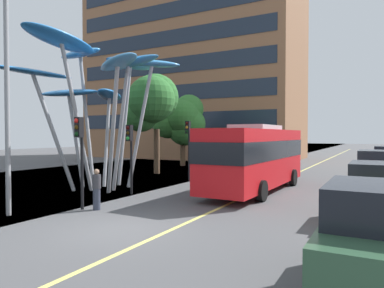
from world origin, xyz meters
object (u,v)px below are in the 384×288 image
at_px(pedestrian, 97,189).
at_px(car_parked_mid, 375,193).
at_px(leaf_sculpture, 99,75).
at_px(street_lamp, 11,69).
at_px(car_parked_near, 377,246).
at_px(traffic_light_kerb_far, 130,144).
at_px(car_parked_far, 377,173).
at_px(traffic_light_island_mid, 188,138).
at_px(traffic_light_kerb_near, 80,143).
at_px(red_bus, 256,155).

bearing_deg(pedestrian, car_parked_mid, 18.69).
height_order(leaf_sculpture, street_lamp, street_lamp).
height_order(car_parked_near, car_parked_mid, car_parked_near).
xyz_separation_m(traffic_light_kerb_far, pedestrian, (1.06, -3.45, -1.71)).
bearing_deg(leaf_sculpture, car_parked_mid, -3.54).
relative_size(leaf_sculpture, street_lamp, 1.15).
xyz_separation_m(car_parked_near, car_parked_far, (-0.14, 13.31, 0.05)).
distance_m(traffic_light_island_mid, pedestrian, 9.49).
distance_m(leaf_sculpture, car_parked_mid, 14.48).
relative_size(traffic_light_kerb_near, pedestrian, 2.26).
height_order(traffic_light_kerb_near, street_lamp, street_lamp).
bearing_deg(traffic_light_kerb_far, car_parked_mid, -0.80).
distance_m(leaf_sculpture, traffic_light_kerb_near, 6.54).
distance_m(traffic_light_kerb_near, car_parked_mid, 11.05).
bearing_deg(car_parked_near, pedestrian, 161.27).
bearing_deg(leaf_sculpture, traffic_light_island_mid, 61.88).
height_order(red_bus, traffic_light_kerb_near, traffic_light_kerb_near).
distance_m(leaf_sculpture, traffic_light_kerb_far, 4.63).
height_order(traffic_light_island_mid, car_parked_far, traffic_light_island_mid).
bearing_deg(car_parked_far, car_parked_near, -89.38).
distance_m(street_lamp, pedestrian, 5.45).
relative_size(red_bus, leaf_sculpture, 0.99).
bearing_deg(traffic_light_kerb_near, street_lamp, -125.60).
xyz_separation_m(traffic_light_kerb_near, car_parked_mid, (10.30, 3.63, -1.71)).
distance_m(red_bus, car_parked_mid, 7.12).
bearing_deg(car_parked_near, traffic_light_kerb_near, 163.84).
bearing_deg(car_parked_far, red_bus, -156.49).
bearing_deg(car_parked_near, red_bus, 118.07).
bearing_deg(leaf_sculpture, traffic_light_kerb_near, -54.83).
distance_m(car_parked_near, pedestrian, 10.44).
bearing_deg(car_parked_mid, leaf_sculpture, 176.46).
bearing_deg(red_bus, traffic_light_kerb_near, -120.63).
distance_m(traffic_light_kerb_far, street_lamp, 6.45).
xyz_separation_m(traffic_light_kerb_near, pedestrian, (0.55, 0.33, -1.85)).
bearing_deg(street_lamp, traffic_light_island_mid, 85.18).
height_order(red_bus, car_parked_mid, red_bus).
bearing_deg(traffic_light_island_mid, leaf_sculpture, -118.12).
xyz_separation_m(red_bus, pedestrian, (-4.09, -7.51, -1.10)).
height_order(red_bus, street_lamp, street_lamp).
distance_m(traffic_light_kerb_near, traffic_light_island_mid, 9.57).
relative_size(traffic_light_island_mid, car_parked_far, 0.89).
bearing_deg(street_lamp, car_parked_mid, 25.46).
relative_size(car_parked_mid, pedestrian, 2.58).
xyz_separation_m(traffic_light_island_mid, street_lamp, (-0.97, -11.49, 2.59)).
distance_m(traffic_light_kerb_near, traffic_light_kerb_far, 3.82).
distance_m(leaf_sculpture, street_lamp, 6.69).
bearing_deg(car_parked_mid, traffic_light_kerb_near, -160.60).
xyz_separation_m(traffic_light_kerb_far, car_parked_far, (10.80, 6.51, -1.48)).
height_order(traffic_light_island_mid, pedestrian, traffic_light_island_mid).
height_order(traffic_light_kerb_near, car_parked_far, traffic_light_kerb_near).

